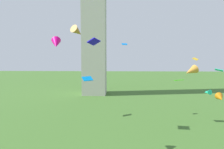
# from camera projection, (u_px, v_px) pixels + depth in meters

# --- Properties ---
(kite_flying_0) EXTENTS (1.90, 1.70, 0.68)m
(kite_flying_0) POSITION_uv_depth(u_px,v_px,m) (87.00, 79.00, 34.47)
(kite_flying_0) COLOR #0478D8
(kite_flying_1) EXTENTS (0.94, 0.70, 0.32)m
(kite_flying_1) POSITION_uv_depth(u_px,v_px,m) (124.00, 44.00, 33.96)
(kite_flying_1) COLOR blue
(kite_flying_2) EXTENTS (1.41, 1.03, 0.31)m
(kite_flying_2) POSITION_uv_depth(u_px,v_px,m) (179.00, 80.00, 31.22)
(kite_flying_2) COLOR #2DBA07
(kite_flying_4) EXTENTS (1.36, 1.53, 1.17)m
(kite_flying_4) POSITION_uv_depth(u_px,v_px,m) (77.00, 32.00, 19.41)
(kite_flying_4) COLOR #BA752D
(kite_flying_5) EXTENTS (1.33, 1.88, 1.39)m
(kite_flying_5) POSITION_uv_depth(u_px,v_px,m) (220.00, 98.00, 31.15)
(kite_flying_5) COLOR #B6690D
(kite_flying_6) EXTENTS (1.15, 1.09, 0.47)m
(kite_flying_6) POSITION_uv_depth(u_px,v_px,m) (219.00, 70.00, 28.51)
(kite_flying_6) COLOR #1BC5AF
(kite_flying_7) EXTENTS (1.30, 1.49, 0.98)m
(kite_flying_7) POSITION_uv_depth(u_px,v_px,m) (207.00, 92.00, 34.01)
(kite_flying_7) COLOR #21DBA7
(kite_flying_8) EXTENTS (1.66, 1.83, 0.95)m
(kite_flying_8) POSITION_uv_depth(u_px,v_px,m) (94.00, 42.00, 27.07)
(kite_flying_8) COLOR #170AE5
(kite_flying_9) EXTENTS (2.62, 2.21, 1.92)m
(kite_flying_9) POSITION_uv_depth(u_px,v_px,m) (191.00, 71.00, 32.75)
(kite_flying_9) COLOR orange
(kite_flying_10) EXTENTS (1.31, 1.34, 0.52)m
(kite_flying_10) POSITION_uv_depth(u_px,v_px,m) (195.00, 59.00, 35.39)
(kite_flying_10) COLOR yellow
(kite_flying_11) EXTENTS (1.27, 1.73, 1.44)m
(kite_flying_11) POSITION_uv_depth(u_px,v_px,m) (56.00, 44.00, 20.68)
(kite_flying_11) COLOR #E5077B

